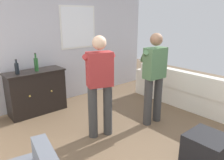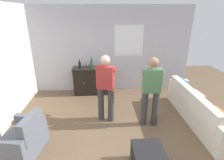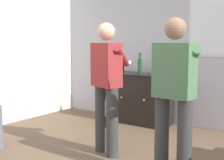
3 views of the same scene
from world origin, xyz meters
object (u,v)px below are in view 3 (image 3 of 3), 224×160
Objects in this scene: sideboard_cabinet at (139,98)px; bottle_liquor_amber at (122,66)px; person_standing_left at (107,82)px; person_standing_right at (174,92)px; bottle_wine_green at (140,66)px.

sideboard_cabinet is 0.66m from bottle_liquor_amber.
sideboard_cabinet is 1.72m from person_standing_left.
sideboard_cabinet is at bearing 105.69° from person_standing_left.
person_standing_right is (1.48, -1.85, 0.49)m from sideboard_cabinet.
sideboard_cabinet is 0.69× the size of person_standing_left.
bottle_wine_green is at bearing 104.86° from person_standing_left.
sideboard_cabinet is 3.18× the size of bottle_wine_green.
person_standing_right reaches higher than bottle_liquor_amber.
person_standing_right is (1.44, -1.81, -0.10)m from bottle_wine_green.
sideboard_cabinet is 0.69× the size of person_standing_right.
person_standing_left is at bearing -75.14° from bottle_wine_green.
bottle_liquor_amber is 1.74m from person_standing_left.
bottle_liquor_amber is at bearing -173.51° from sideboard_cabinet.
person_standing_right is (1.81, -1.81, -0.07)m from bottle_liquor_amber.
person_standing_left is (0.45, -1.59, 0.49)m from sideboard_cabinet.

